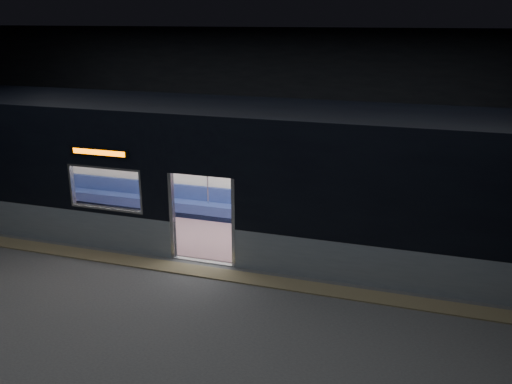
% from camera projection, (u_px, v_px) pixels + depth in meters
% --- Properties ---
extents(station_floor, '(24.00, 14.00, 0.01)m').
position_uv_depth(station_floor, '(184.00, 283.00, 11.34)').
color(station_floor, '#47494C').
rests_on(station_floor, ground).
extents(station_envelope, '(24.00, 14.00, 5.00)m').
position_uv_depth(station_envelope, '(176.00, 108.00, 10.20)').
color(station_envelope, black).
rests_on(station_envelope, station_floor).
extents(tactile_strip, '(22.80, 0.50, 0.03)m').
position_uv_depth(tactile_strip, '(195.00, 271.00, 11.83)').
color(tactile_strip, '#8C7F59').
rests_on(tactile_strip, station_floor).
extents(metro_car, '(18.00, 3.04, 3.35)m').
position_uv_depth(metro_car, '(226.00, 167.00, 13.07)').
color(metro_car, '#8B98A6').
rests_on(metro_car, station_floor).
extents(passenger, '(0.43, 0.69, 1.35)m').
position_uv_depth(passenger, '(276.00, 199.00, 14.02)').
color(passenger, black).
rests_on(passenger, metro_car).
extents(handbag, '(0.32, 0.30, 0.13)m').
position_uv_depth(handbag, '(273.00, 206.00, 13.86)').
color(handbag, black).
rests_on(handbag, passenger).
extents(transit_map, '(1.00, 0.03, 0.65)m').
position_uv_depth(transit_map, '(291.00, 172.00, 14.00)').
color(transit_map, white).
rests_on(transit_map, metro_car).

